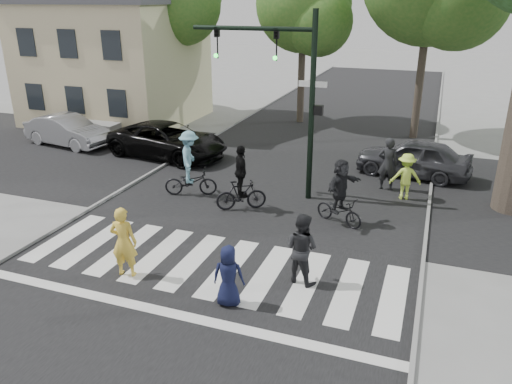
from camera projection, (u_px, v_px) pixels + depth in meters
The scene contains 21 objects.
ground at pixel (192, 284), 11.72m from camera, with size 120.00×120.00×0.00m, color gray.
road_stem at pixel (263, 206), 16.10m from camera, with size 10.00×70.00×0.01m, color black.
road_cross at pixel (289, 177), 18.72m from camera, with size 70.00×10.00×0.01m, color black.
curb_left at pixel (129, 186), 17.69m from camera, with size 0.10×70.00×0.10m, color gray.
curb_right at pixel (427, 228), 14.47m from camera, with size 0.10×70.00×0.10m, color gray.
crosswalk at pixel (205, 271), 12.30m from camera, with size 10.00×3.85×0.01m.
traffic_signal at pixel (287, 79), 15.61m from camera, with size 4.45×0.29×6.00m.
bg_tree_0 at pixel (97, 0), 27.87m from camera, with size 5.46×5.20×8.97m.
bg_tree_2 at pixel (307, 9), 24.72m from camera, with size 5.04×4.80×8.40m.
house at pixel (114, 48), 26.24m from camera, with size 8.40×8.10×8.82m.
pedestrian_woman at pixel (124, 242), 11.82m from camera, with size 0.65×0.42×1.77m, color yellow.
pedestrian_child at pixel (229, 276), 10.72m from camera, with size 0.69×0.45×1.41m, color #121635.
pedestrian_adult at pixel (301, 248), 11.56m from camera, with size 0.84×0.66×1.74m, color black.
cyclist_left at pixel (190, 168), 16.70m from camera, with size 1.86×1.30×2.23m.
cyclist_mid at pixel (241, 184), 15.59m from camera, with size 1.61×1.19×2.09m.
cyclist_right at pixel (340, 196), 14.57m from camera, with size 1.66×1.53×2.00m.
car_suv at pixel (168, 140), 20.88m from camera, with size 2.38×5.15×1.43m, color black.
car_silver at pixel (67, 131), 22.51m from camera, with size 1.46×4.20×1.38m, color #A8A9AE.
car_grey at pixel (413, 158), 18.62m from camera, with size 1.68×4.17×1.42m, color #36363B.
bystander_hivis at pixel (406, 177), 16.43m from camera, with size 1.01×0.58×1.57m, color #D3FC4D.
bystander_dark at pixel (388, 164), 17.19m from camera, with size 0.68×0.45×1.87m, color black.
Camera 1 is at (4.88, -9.00, 6.29)m, focal length 35.00 mm.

